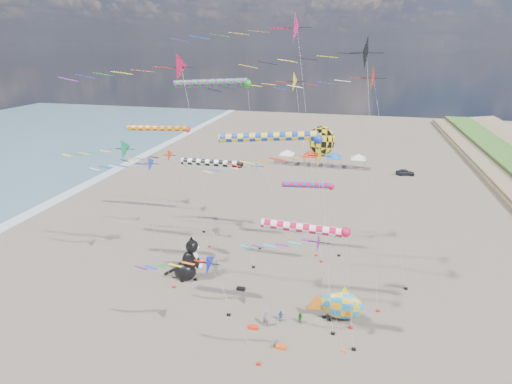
{
  "coord_description": "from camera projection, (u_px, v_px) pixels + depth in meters",
  "views": [
    {
      "loc": [
        7.51,
        -22.93,
        24.56
      ],
      "look_at": [
        -1.1,
        12.0,
        11.23
      ],
      "focal_mm": 28.0,
      "sensor_mm": 36.0,
      "label": 1
    }
  ],
  "objects": [
    {
      "name": "fish_inflatable",
      "position": [
        341.0,
        305.0,
        37.32
      ],
      "size": [
        5.52,
        2.27,
        3.73
      ],
      "color": "#168ED7",
      "rests_on": "ground"
    },
    {
      "name": "delta_kite_2",
      "position": [
        280.0,
        84.0,
        43.31
      ],
      "size": [
        13.38,
        2.37,
        22.07
      ],
      "color": "yellow",
      "rests_on": "ground"
    },
    {
      "name": "person_adult",
      "position": [
        266.0,
        319.0,
        36.71
      ],
      "size": [
        0.65,
        0.45,
        1.7
      ],
      "primitive_type": "imported",
      "rotation": [
        0.0,
        0.0,
        -0.07
      ],
      "color": "slate",
      "rests_on": "ground"
    },
    {
      "name": "cat_inflatable",
      "position": [
        187.0,
        259.0,
        43.68
      ],
      "size": [
        4.11,
        2.83,
        5.04
      ],
      "primitive_type": null,
      "rotation": [
        0.0,
        0.0,
        0.28
      ],
      "color": "black",
      "rests_on": "ground"
    },
    {
      "name": "windsock_0",
      "position": [
        160.0,
        129.0,
        51.78
      ],
      "size": [
        10.06,
        0.72,
        14.71
      ],
      "color": "red",
      "rests_on": "ground"
    },
    {
      "name": "windsock_2",
      "position": [
        214.0,
        163.0,
        43.4
      ],
      "size": [
        8.33,
        0.79,
        12.87
      ],
      "color": "black",
      "rests_on": "ground"
    },
    {
      "name": "delta_kite_7",
      "position": [
        302.0,
        243.0,
        31.4
      ],
      "size": [
        9.13,
        1.9,
        11.18
      ],
      "color": "#7C1487",
      "rests_on": "ground"
    },
    {
      "name": "kite_bag_1",
      "position": [
        241.0,
        289.0,
        42.44
      ],
      "size": [
        0.9,
        0.44,
        0.3
      ],
      "primitive_type": "cube",
      "color": "black",
      "rests_on": "ground"
    },
    {
      "name": "kite_bag_2",
      "position": [
        253.0,
        327.0,
        36.66
      ],
      "size": [
        0.9,
        0.44,
        0.3
      ],
      "primitive_type": "cube",
      "color": "red",
      "rests_on": "ground"
    },
    {
      "name": "delta_kite_9",
      "position": [
        162.0,
        156.0,
        48.67
      ],
      "size": [
        11.01,
        1.75,
        13.01
      ],
      "color": "#FF2D0D",
      "rests_on": "ground"
    },
    {
      "name": "windsock_3",
      "position": [
        308.0,
        229.0,
        31.31
      ],
      "size": [
        8.31,
        0.78,
        11.41
      ],
      "color": "red",
      "rests_on": "ground"
    },
    {
      "name": "delta_kite_0",
      "position": [
        140.0,
        168.0,
        41.08
      ],
      "size": [
        11.34,
        1.89,
        13.97
      ],
      "color": "blue",
      "rests_on": "ground"
    },
    {
      "name": "tent_row",
      "position": [
        322.0,
        152.0,
        84.3
      ],
      "size": [
        19.2,
        4.2,
        3.8
      ],
      "color": "white",
      "rests_on": "ground"
    },
    {
      "name": "delta_kite_10",
      "position": [
        281.0,
        29.0,
        40.13
      ],
      "size": [
        18.08,
        3.25,
        27.9
      ],
      "color": "#DC1263",
      "rests_on": "ground"
    },
    {
      "name": "delta_kite_3",
      "position": [
        251.0,
        166.0,
        51.08
      ],
      "size": [
        10.89,
        1.86,
        11.28
      ],
      "color": "#1FA5B9",
      "rests_on": "ground"
    },
    {
      "name": "delta_kite_5",
      "position": [
        302.0,
        160.0,
        31.17
      ],
      "size": [
        9.77,
        2.09,
        17.44
      ],
      "color": "orange",
      "rests_on": "ground"
    },
    {
      "name": "kite_bag_0",
      "position": [
        281.0,
        347.0,
        34.26
      ],
      "size": [
        0.9,
        0.44,
        0.3
      ],
      "primitive_type": "cube",
      "color": "#E35313",
      "rests_on": "ground"
    },
    {
      "name": "windsock_5",
      "position": [
        214.0,
        84.0,
        45.21
      ],
      "size": [
        10.43,
        0.91,
        20.92
      ],
      "color": "#198A23",
      "rests_on": "ground"
    },
    {
      "name": "delta_kite_8",
      "position": [
        360.0,
        55.0,
        31.64
      ],
      "size": [
        13.53,
        2.99,
        25.51
      ],
      "color": "black",
      "rests_on": "ground"
    },
    {
      "name": "delta_kite_1",
      "position": [
        170.0,
        70.0,
        31.57
      ],
      "size": [
        13.88,
        2.42,
        24.18
      ],
      "color": "#C10D3C",
      "rests_on": "ground"
    },
    {
      "name": "delta_kite_11",
      "position": [
        376.0,
        81.0,
        36.32
      ],
      "size": [
        13.3,
        2.48,
        22.99
      ],
      "color": "red",
      "rests_on": "ground"
    },
    {
      "name": "parked_car",
      "position": [
        405.0,
        172.0,
        79.59
      ],
      "size": [
        3.75,
        1.86,
        1.23
      ],
      "primitive_type": "imported",
      "rotation": [
        0.0,
        0.0,
        1.69
      ],
      "color": "#26262D",
      "rests_on": "ground"
    },
    {
      "name": "child_blue",
      "position": [
        281.0,
        316.0,
        37.49
      ],
      "size": [
        0.74,
        0.53,
        1.16
      ],
      "primitive_type": "imported",
      "rotation": [
        0.0,
        0.0,
        0.4
      ],
      "color": "#2E69BC",
      "rests_on": "ground"
    },
    {
      "name": "delta_kite_4",
      "position": [
        203.0,
        263.0,
        30.47
      ],
      "size": [
        9.43,
        1.81,
        10.13
      ],
      "color": "#0E1CBA",
      "rests_on": "ground"
    },
    {
      "name": "ground",
      "position": [
        233.0,
        380.0,
        31.09
      ],
      "size": [
        260.0,
        260.0,
        0.0
      ],
      "primitive_type": "plane",
      "color": "brown",
      "rests_on": "ground"
    },
    {
      "name": "windsock_4",
      "position": [
        273.0,
        138.0,
        33.33
      ],
      "size": [
        10.04,
        0.78,
        17.69
      ],
      "color": "#1337BE",
      "rests_on": "ground"
    },
    {
      "name": "windsock_1",
      "position": [
        310.0,
        186.0,
        47.11
      ],
      "size": [
        7.48,
        0.72,
        9.33
      ],
      "color": "red",
      "rests_on": "ground"
    },
    {
      "name": "angelfish_kite",
      "position": [
        319.0,
        143.0,
        34.26
      ],
      "size": [
        3.74,
        3.02,
        18.11
      ],
      "color": "yellow",
      "rests_on": "ground"
    },
    {
      "name": "child_green",
      "position": [
        300.0,
        318.0,
        37.23
      ],
      "size": [
        0.68,
        0.63,
        1.13
      ],
      "primitive_type": "imported",
      "rotation": [
        0.0,
        0.0,
        -0.49
      ],
      "color": "#25901E",
      "rests_on": "ground"
    },
    {
      "name": "delta_kite_6",
      "position": [
        129.0,
        149.0,
        38.47
      ],
      "size": [
        9.71,
        2.15,
        16.45
      ],
      "color": "#14904D",
      "rests_on": "ground"
    }
  ]
}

